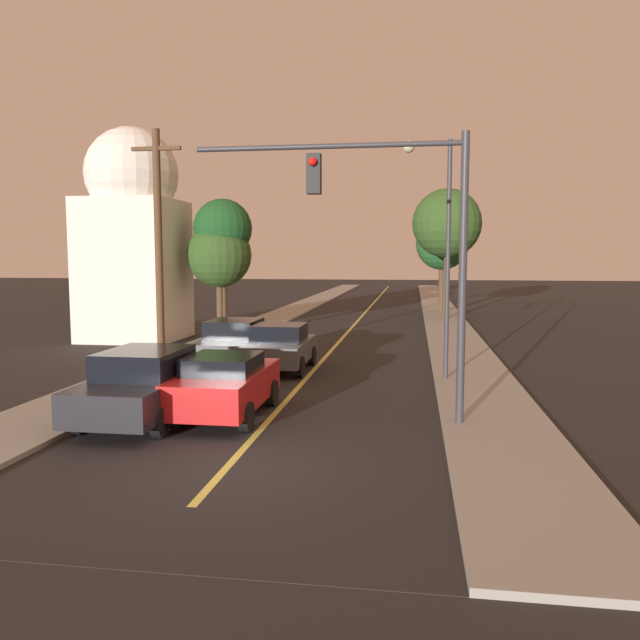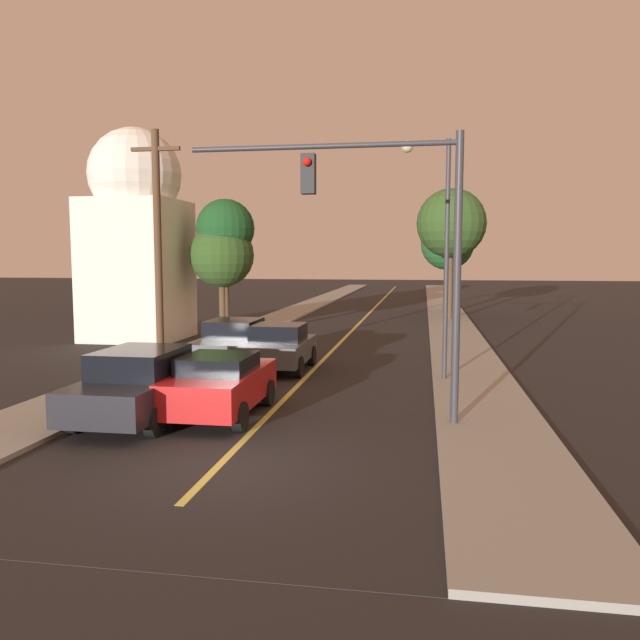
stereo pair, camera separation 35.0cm
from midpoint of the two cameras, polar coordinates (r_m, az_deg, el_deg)
ground_plane at (r=12.08m, az=-9.14°, el=-12.99°), size 200.00×200.00×0.00m
road_surface at (r=47.18m, az=4.23°, el=1.01°), size 8.07×80.00×0.01m
sidewalk_left at (r=47.86m, az=-2.10°, el=1.15°), size 2.50×80.00×0.12m
sidewalk_right at (r=47.08m, az=10.66°, el=0.98°), size 2.50×80.00×0.12m
car_near_lane_front at (r=15.36m, az=-9.34°, el=-5.81°), size 1.95×4.05×1.54m
car_near_lane_second at (r=21.36m, az=-4.14°, el=-2.47°), size 2.04×3.87×1.61m
car_outer_lane_front at (r=15.60m, az=-16.07°, el=-5.59°), size 2.08×5.02×1.70m
car_outer_lane_second at (r=22.49m, az=-8.17°, el=-2.08°), size 2.05×4.63×1.68m
traffic_signal_mast at (r=14.26m, az=6.37°, el=8.67°), size 6.20×0.42×6.50m
streetlamp_right at (r=19.58m, az=10.22°, el=8.24°), size 1.49×0.36×7.30m
utility_pole_left at (r=20.50m, az=-15.01°, el=6.32°), size 1.60×0.24×7.73m
tree_left_near at (r=29.94m, az=-9.54°, el=5.83°), size 3.04×3.04×5.39m
tree_left_far at (r=30.01m, az=-9.22°, el=8.20°), size 2.76×2.76×6.50m
tree_right_near at (r=44.18m, az=10.91°, el=6.83°), size 3.64×3.64×6.54m
tree_right_far at (r=39.37m, az=11.28°, el=8.64°), size 4.23×4.23×7.96m
domed_building_left at (r=30.75m, az=-17.00°, el=7.68°), size 4.27×4.27×9.85m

